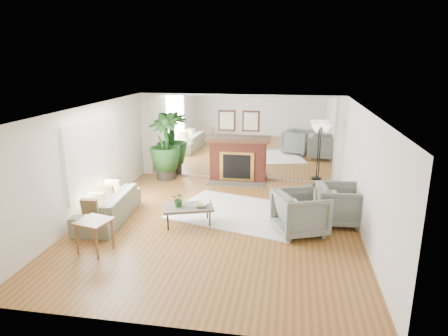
% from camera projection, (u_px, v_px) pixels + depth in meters
% --- Properties ---
extents(ground, '(7.00, 7.00, 0.00)m').
position_uv_depth(ground, '(217.00, 224.00, 8.72)').
color(ground, brown).
rests_on(ground, ground).
extents(wall_left, '(0.02, 7.00, 2.50)m').
position_uv_depth(wall_left, '(85.00, 163.00, 8.86)').
color(wall_left, white).
rests_on(wall_left, ground).
extents(wall_right, '(0.02, 7.00, 2.50)m').
position_uv_depth(wall_right, '(365.00, 176.00, 7.90)').
color(wall_right, white).
rests_on(wall_right, ground).
extents(wall_back, '(6.00, 0.02, 2.50)m').
position_uv_depth(wall_back, '(239.00, 138.00, 11.70)').
color(wall_back, white).
rests_on(wall_back, ground).
extents(mirror_panel, '(5.40, 0.04, 2.40)m').
position_uv_depth(mirror_panel, '(239.00, 138.00, 11.68)').
color(mirror_panel, silver).
rests_on(mirror_panel, wall_back).
extents(window_panel, '(0.04, 2.40, 1.50)m').
position_uv_depth(window_panel, '(95.00, 155.00, 9.21)').
color(window_panel, '#B2E09E').
rests_on(window_panel, wall_left).
extents(fireplace, '(1.85, 0.83, 2.05)m').
position_uv_depth(fireplace, '(238.00, 159.00, 11.64)').
color(fireplace, maroon).
rests_on(fireplace, ground).
extents(area_rug, '(3.45, 2.86, 0.03)m').
position_uv_depth(area_rug, '(240.00, 212.00, 9.33)').
color(area_rug, white).
rests_on(area_rug, ground).
extents(coffee_table, '(1.21, 0.93, 0.43)m').
position_uv_depth(coffee_table, '(188.00, 208.00, 8.59)').
color(coffee_table, '#595146').
rests_on(coffee_table, ground).
extents(sofa, '(0.97, 2.19, 0.62)m').
position_uv_depth(sofa, '(108.00, 207.00, 8.88)').
color(sofa, gray).
rests_on(sofa, ground).
extents(armchair_back, '(1.01, 0.98, 0.87)m').
position_uv_depth(armchair_back, '(339.00, 205.00, 8.66)').
color(armchair_back, gray).
rests_on(armchair_back, ground).
extents(armchair_front, '(1.28, 1.26, 0.90)m').
position_uv_depth(armchair_front, '(300.00, 213.00, 8.16)').
color(armchair_front, gray).
rests_on(armchair_front, ground).
extents(side_table, '(0.67, 0.67, 0.63)m').
position_uv_depth(side_table, '(94.00, 225.00, 7.34)').
color(side_table, brown).
rests_on(side_table, ground).
extents(potted_ficus, '(1.13, 1.13, 1.96)m').
position_uv_depth(potted_ficus, '(165.00, 144.00, 11.72)').
color(potted_ficus, '#29241E').
rests_on(potted_ficus, ground).
extents(floor_lamp, '(0.57, 0.32, 1.76)m').
position_uv_depth(floor_lamp, '(321.00, 134.00, 10.89)').
color(floor_lamp, black).
rests_on(floor_lamp, ground).
extents(tabletop_plant, '(0.32, 0.29, 0.33)m').
position_uv_depth(tabletop_plant, '(179.00, 199.00, 8.54)').
color(tabletop_plant, '#2C5D22').
rests_on(tabletop_plant, coffee_table).
extents(fruit_bowl, '(0.27, 0.27, 0.06)m').
position_uv_depth(fruit_bowl, '(201.00, 205.00, 8.55)').
color(fruit_bowl, brown).
rests_on(fruit_bowl, coffee_table).
extents(book, '(0.26, 0.31, 0.02)m').
position_uv_depth(book, '(201.00, 202.00, 8.82)').
color(book, brown).
rests_on(book, coffee_table).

